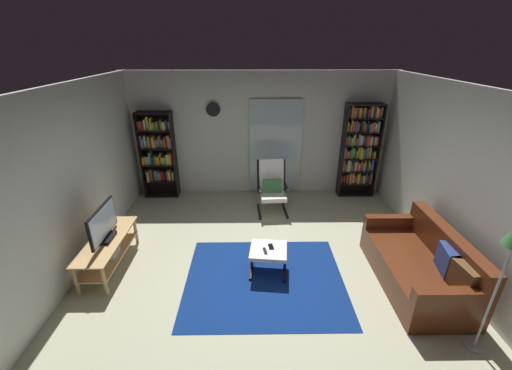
{
  "coord_description": "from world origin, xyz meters",
  "views": [
    {
      "loc": [
        -0.17,
        -3.7,
        3.08
      ],
      "look_at": [
        -0.11,
        1.13,
        0.92
      ],
      "focal_mm": 22.36,
      "sensor_mm": 36.0,
      "label": 1
    }
  ],
  "objects_px": {
    "leather_sofa": "(421,266)",
    "tv_remote": "(265,251)",
    "bookshelf_near_tv": "(158,152)",
    "lounge_armchair": "(272,185)",
    "wall_clock": "(213,109)",
    "ottoman": "(268,253)",
    "bookshelf_near_sofa": "(359,148)",
    "tv_stand": "(108,249)",
    "cell_phone": "(271,247)",
    "television": "(103,225)"
  },
  "relations": [
    {
      "from": "leather_sofa",
      "to": "ottoman",
      "type": "relative_size",
      "value": 3.13
    },
    {
      "from": "leather_sofa",
      "to": "wall_clock",
      "type": "distance_m",
      "value": 4.59
    },
    {
      "from": "leather_sofa",
      "to": "lounge_armchair",
      "type": "height_order",
      "value": "lounge_armchair"
    },
    {
      "from": "bookshelf_near_sofa",
      "to": "tv_remote",
      "type": "xyz_separation_m",
      "value": [
        -2.07,
        -2.67,
        -0.67
      ]
    },
    {
      "from": "bookshelf_near_tv",
      "to": "bookshelf_near_sofa",
      "type": "height_order",
      "value": "bookshelf_near_sofa"
    },
    {
      "from": "leather_sofa",
      "to": "bookshelf_near_tv",
      "type": "bearing_deg",
      "value": 145.75
    },
    {
      "from": "leather_sofa",
      "to": "wall_clock",
      "type": "bearing_deg",
      "value": 135.46
    },
    {
      "from": "ottoman",
      "to": "wall_clock",
      "type": "xyz_separation_m",
      "value": [
        -1.01,
        2.75,
        1.53
      ]
    },
    {
      "from": "tv_stand",
      "to": "lounge_armchair",
      "type": "relative_size",
      "value": 1.3
    },
    {
      "from": "tv_stand",
      "to": "bookshelf_near_tv",
      "type": "relative_size",
      "value": 0.73
    },
    {
      "from": "tv_remote",
      "to": "bookshelf_near_sofa",
      "type": "bearing_deg",
      "value": 42.34
    },
    {
      "from": "bookshelf_near_tv",
      "to": "lounge_armchair",
      "type": "bearing_deg",
      "value": -16.82
    },
    {
      "from": "bookshelf_near_sofa",
      "to": "ottoman",
      "type": "relative_size",
      "value": 3.5
    },
    {
      "from": "bookshelf_near_sofa",
      "to": "cell_phone",
      "type": "bearing_deg",
      "value": -127.76
    },
    {
      "from": "tv_stand",
      "to": "leather_sofa",
      "type": "bearing_deg",
      "value": -5.54
    },
    {
      "from": "tv_stand",
      "to": "lounge_armchair",
      "type": "bearing_deg",
      "value": 35.06
    },
    {
      "from": "tv_stand",
      "to": "wall_clock",
      "type": "relative_size",
      "value": 4.59
    },
    {
      "from": "tv_remote",
      "to": "wall_clock",
      "type": "xyz_separation_m",
      "value": [
        -0.96,
        2.81,
        1.45
      ]
    },
    {
      "from": "leather_sofa",
      "to": "lounge_armchair",
      "type": "relative_size",
      "value": 1.74
    },
    {
      "from": "cell_phone",
      "to": "bookshelf_near_tv",
      "type": "bearing_deg",
      "value": 123.23
    },
    {
      "from": "cell_phone",
      "to": "wall_clock",
      "type": "xyz_separation_m",
      "value": [
        -1.05,
        2.7,
        1.45
      ]
    },
    {
      "from": "tv_stand",
      "to": "television",
      "type": "bearing_deg",
      "value": 76.87
    },
    {
      "from": "bookshelf_near_sofa",
      "to": "cell_phone",
      "type": "distance_m",
      "value": 3.31
    },
    {
      "from": "cell_phone",
      "to": "tv_stand",
      "type": "bearing_deg",
      "value": 169.91
    },
    {
      "from": "leather_sofa",
      "to": "tv_remote",
      "type": "distance_m",
      "value": 2.14
    },
    {
      "from": "television",
      "to": "lounge_armchair",
      "type": "relative_size",
      "value": 0.79
    },
    {
      "from": "lounge_armchair",
      "to": "tv_remote",
      "type": "distance_m",
      "value": 1.99
    },
    {
      "from": "bookshelf_near_tv",
      "to": "lounge_armchair",
      "type": "relative_size",
      "value": 1.79
    },
    {
      "from": "bookshelf_near_tv",
      "to": "cell_phone",
      "type": "distance_m",
      "value": 3.46
    },
    {
      "from": "tv_stand",
      "to": "leather_sofa",
      "type": "relative_size",
      "value": 0.75
    },
    {
      "from": "cell_phone",
      "to": "leather_sofa",
      "type": "bearing_deg",
      "value": -17.0
    },
    {
      "from": "leather_sofa",
      "to": "ottoman",
      "type": "distance_m",
      "value": 2.09
    },
    {
      "from": "bookshelf_near_tv",
      "to": "leather_sofa",
      "type": "bearing_deg",
      "value": -34.25
    },
    {
      "from": "ottoman",
      "to": "tv_remote",
      "type": "distance_m",
      "value": 0.11
    },
    {
      "from": "ottoman",
      "to": "leather_sofa",
      "type": "bearing_deg",
      "value": -7.78
    },
    {
      "from": "tv_remote",
      "to": "ottoman",
      "type": "bearing_deg",
      "value": 38.45
    },
    {
      "from": "ottoman",
      "to": "tv_remote",
      "type": "xyz_separation_m",
      "value": [
        -0.05,
        -0.06,
        0.08
      ]
    },
    {
      "from": "tv_remote",
      "to": "television",
      "type": "bearing_deg",
      "value": 164.87
    },
    {
      "from": "bookshelf_near_tv",
      "to": "bookshelf_near_sofa",
      "type": "distance_m",
      "value": 4.22
    },
    {
      "from": "leather_sofa",
      "to": "tv_remote",
      "type": "xyz_separation_m",
      "value": [
        -2.12,
        0.22,
        0.1
      ]
    },
    {
      "from": "television",
      "to": "bookshelf_near_sofa",
      "type": "bearing_deg",
      "value": 29.3
    },
    {
      "from": "bookshelf_near_sofa",
      "to": "wall_clock",
      "type": "height_order",
      "value": "wall_clock"
    },
    {
      "from": "bookshelf_near_sofa",
      "to": "leather_sofa",
      "type": "height_order",
      "value": "bookshelf_near_sofa"
    },
    {
      "from": "television",
      "to": "wall_clock",
      "type": "bearing_deg",
      "value": 62.65
    },
    {
      "from": "television",
      "to": "tv_remote",
      "type": "distance_m",
      "value": 2.33
    },
    {
      "from": "leather_sofa",
      "to": "cell_phone",
      "type": "distance_m",
      "value": 2.06
    },
    {
      "from": "bookshelf_near_tv",
      "to": "cell_phone",
      "type": "xyz_separation_m",
      "value": [
        2.24,
        -2.58,
        -0.58
      ]
    },
    {
      "from": "lounge_armchair",
      "to": "cell_phone",
      "type": "distance_m",
      "value": 1.87
    },
    {
      "from": "tv_stand",
      "to": "bookshelf_near_sofa",
      "type": "bearing_deg",
      "value": 29.38
    },
    {
      "from": "leather_sofa",
      "to": "television",
      "type": "bearing_deg",
      "value": 174.34
    }
  ]
}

